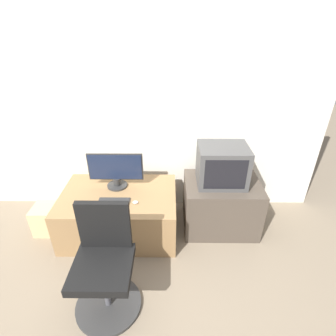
% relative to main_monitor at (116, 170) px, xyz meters
% --- Properties ---
extents(ground_plane, '(12.00, 12.00, 0.00)m').
position_rel_main_monitor_xyz_m(ground_plane, '(0.15, -0.92, -0.70)').
color(ground_plane, '#7F705B').
extents(wall_back, '(4.40, 0.05, 2.60)m').
position_rel_main_monitor_xyz_m(wall_back, '(0.15, 0.40, 0.60)').
color(wall_back, silver).
rests_on(wall_back, ground_plane).
extents(desk, '(1.22, 0.82, 0.49)m').
position_rel_main_monitor_xyz_m(desk, '(0.03, -0.15, -0.45)').
color(desk, '#937047').
rests_on(desk, ground_plane).
extents(side_stand, '(0.81, 0.60, 0.58)m').
position_rel_main_monitor_xyz_m(side_stand, '(1.15, -0.06, -0.41)').
color(side_stand, '#4C4238').
rests_on(side_stand, ground_plane).
extents(main_monitor, '(0.59, 0.22, 0.40)m').
position_rel_main_monitor_xyz_m(main_monitor, '(0.00, 0.00, 0.00)').
color(main_monitor, '#2D2D2D').
rests_on(main_monitor, desk).
extents(keyboard, '(0.32, 0.12, 0.01)m').
position_rel_main_monitor_xyz_m(keyboard, '(0.02, -0.29, -0.20)').
color(keyboard, '#2D2D2D').
rests_on(keyboard, desk).
extents(mouse, '(0.06, 0.04, 0.03)m').
position_rel_main_monitor_xyz_m(mouse, '(0.24, -0.31, -0.19)').
color(mouse, silver).
rests_on(mouse, desk).
extents(crt_tv, '(0.50, 0.41, 0.41)m').
position_rel_main_monitor_xyz_m(crt_tv, '(1.12, -0.04, 0.09)').
color(crt_tv, '#474747').
rests_on(crt_tv, side_stand).
extents(office_chair, '(0.54, 0.54, 0.92)m').
position_rel_main_monitor_xyz_m(office_chair, '(0.07, -1.03, -0.30)').
color(office_chair, '#333333').
rests_on(office_chair, ground_plane).
extents(cardboard_box_lower, '(0.28, 0.28, 0.32)m').
position_rel_main_monitor_xyz_m(cardboard_box_lower, '(-0.78, -0.17, -0.54)').
color(cardboard_box_lower, '#D1B27F').
rests_on(cardboard_box_lower, ground_plane).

